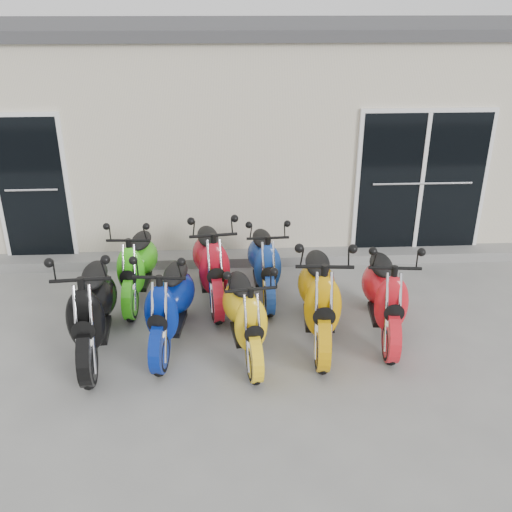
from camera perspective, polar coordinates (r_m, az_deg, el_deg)
The scene contains 14 objects.
ground at distance 7.11m, azimuth 0.27°, elevation -7.53°, with size 80.00×80.00×0.00m, color gray.
building at distance 11.43m, azimuth -1.29°, elevation 13.58°, with size 14.00×6.00×3.20m, color beige.
roof_cap at distance 11.23m, azimuth -1.38°, elevation 22.02°, with size 14.20×6.20×0.16m, color #3F3F42.
front_step at distance 8.85m, azimuth -0.50°, elevation -0.16°, with size 14.00×0.40×0.15m, color gray.
door_left at distance 9.02m, azimuth -21.49°, elevation 6.64°, with size 1.07×0.08×2.22m, color black.
door_right at distance 9.06m, azimuth 16.23°, elevation 7.45°, with size 2.02×0.08×2.22m, color black.
scooter_front_black at distance 6.64m, azimuth -16.18°, elevation -3.97°, with size 0.70×1.93×1.42m, color black, non-canonical shape.
scooter_front_blue at distance 6.64m, azimuth -8.66°, elevation -3.72°, with size 0.65×1.79×1.32m, color navy, non-canonical shape.
scooter_front_orange_a at distance 6.41m, azimuth -1.14°, elevation -4.84°, with size 0.62×1.70×1.26m, color yellow, non-canonical shape.
scooter_front_orange_b at distance 6.66m, azimuth 6.39°, elevation -2.88°, with size 0.71×1.95×1.44m, color #CE9108, non-canonical shape.
scooter_front_red at distance 6.92m, azimuth 12.82°, elevation -2.78°, with size 0.66×1.81×1.34m, color red, non-canonical shape.
scooter_back_green at distance 7.73m, azimuth -11.84°, elevation 0.00°, with size 0.62×1.71×1.26m, color #3BCC19, non-canonical shape.
scooter_back_red at distance 7.55m, azimuth -4.54°, elevation 0.32°, with size 0.68×1.86×1.37m, color #B21120, non-canonical shape.
scooter_back_blue at distance 7.66m, azimuth 0.85°, elevation 0.27°, with size 0.61×1.69×1.25m, color navy, non-canonical shape.
Camera 1 is at (-0.36, -6.01, 3.78)m, focal length 40.00 mm.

